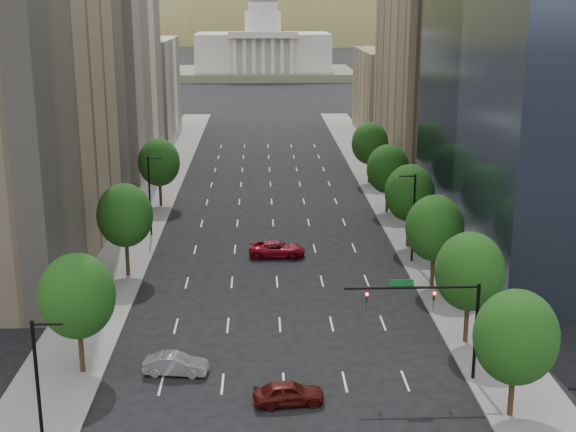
{
  "coord_description": "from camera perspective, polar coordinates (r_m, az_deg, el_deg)",
  "views": [
    {
      "loc": [
        -1.5,
        -18.71,
        25.22
      ],
      "look_at": [
        0.8,
        43.84,
        8.0
      ],
      "focal_mm": 49.18,
      "sensor_mm": 36.0,
      "label": 1
    }
  ],
  "objects": [
    {
      "name": "tree_right_5",
      "position": [
        111.52,
        5.94,
        5.24
      ],
      "size": [
        5.2,
        5.2,
        8.75
      ],
      "color": "#382316",
      "rests_on": "ground"
    },
    {
      "name": "streetlight_rn",
      "position": [
        77.92,
        9.02,
        0.03
      ],
      "size": [
        1.7,
        0.2,
        9.0
      ],
      "color": "black",
      "rests_on": "ground"
    },
    {
      "name": "tree_right_2",
      "position": [
        71.24,
        10.55,
        -0.87
      ],
      "size": [
        5.2,
        5.2,
        8.61
      ],
      "color": "#382316",
      "rests_on": "ground"
    },
    {
      "name": "car_maroon",
      "position": [
        51.98,
        0.04,
        -12.66
      ],
      "size": [
        4.74,
        2.31,
        1.56
      ],
      "primitive_type": "imported",
      "rotation": [
        0.0,
        0.0,
        1.67
      ],
      "color": "#440F0B",
      "rests_on": "ground"
    },
    {
      "name": "tree_left_1",
      "position": [
        74.34,
        -11.71,
        0.04
      ],
      "size": [
        5.2,
        5.2,
        8.97
      ],
      "color": "#382316",
      "rests_on": "ground"
    },
    {
      "name": "filler_left",
      "position": [
        157.32,
        -10.82,
        9.19
      ],
      "size": [
        14.0,
        26.0,
        18.0
      ],
      "primitive_type": "cube",
      "color": "beige",
      "rests_on": "ground"
    },
    {
      "name": "filler_right",
      "position": [
        154.97,
        7.85,
        8.86
      ],
      "size": [
        14.0,
        26.0,
        16.0
      ],
      "primitive_type": "cube",
      "color": "#8C7759",
      "rests_on": "ground"
    },
    {
      "name": "capitol",
      "position": [
        268.94,
        -1.82,
        11.82
      ],
      "size": [
        60.0,
        40.0,
        35.2
      ],
      "color": "#596647",
      "rests_on": "ground"
    },
    {
      "name": "foothills",
      "position": [
        622.36,
        1.26,
        9.56
      ],
      "size": [
        720.0,
        413.0,
        263.0
      ],
      "color": "olive",
      "rests_on": "ground"
    },
    {
      "name": "midrise_cream_left",
      "position": [
        124.2,
        -13.27,
        11.42
      ],
      "size": [
        14.0,
        30.0,
        35.0
      ],
      "primitive_type": "cube",
      "color": "beige",
      "rests_on": "ground"
    },
    {
      "name": "sidewalk_right",
      "position": [
        84.36,
        9.63,
        -2.19
      ],
      "size": [
        6.0,
        200.0,
        0.15
      ],
      "primitive_type": "cube",
      "color": "slate",
      "rests_on": "ground"
    },
    {
      "name": "tree_right_4",
      "position": [
        96.05,
        7.24,
        3.39
      ],
      "size": [
        5.2,
        5.2,
        8.46
      ],
      "color": "#382316",
      "rests_on": "ground"
    },
    {
      "name": "tree_right_1",
      "position": [
        60.11,
        12.99,
        -3.93
      ],
      "size": [
        5.2,
        5.2,
        8.75
      ],
      "color": "#382316",
      "rests_on": "ground"
    },
    {
      "name": "tree_left_2",
      "position": [
        99.45,
        -9.3,
        3.84
      ],
      "size": [
        5.2,
        5.2,
        8.68
      ],
      "color": "#382316",
      "rests_on": "ground"
    },
    {
      "name": "traffic_signal",
      "position": [
        54.03,
        10.99,
        -6.7
      ],
      "size": [
        9.12,
        0.4,
        7.38
      ],
      "color": "black",
      "rests_on": "ground"
    },
    {
      "name": "parking_tan_right",
      "position": [
        122.06,
        10.62,
        10.32
      ],
      "size": [
        14.0,
        30.0,
        30.0
      ],
      "primitive_type": "cube",
      "color": "#8C7759",
      "rests_on": "ground"
    },
    {
      "name": "streetlight_ls",
      "position": [
        45.34,
        -17.52,
        -12.09
      ],
      "size": [
        1.7,
        0.2,
        9.0
      ],
      "color": "black",
      "rests_on": "ground"
    },
    {
      "name": "car_red_far",
      "position": [
        80.04,
        -0.81,
        -2.39
      ],
      "size": [
        5.77,
        2.79,
        1.58
      ],
      "primitive_type": "imported",
      "rotation": [
        0.0,
        0.0,
        1.54
      ],
      "color": "maroon",
      "rests_on": "ground"
    },
    {
      "name": "tree_right_3",
      "position": [
        82.52,
        8.79,
        1.65
      ],
      "size": [
        5.2,
        5.2,
        8.89
      ],
      "color": "#382316",
      "rests_on": "ground"
    },
    {
      "name": "car_silver",
      "position": [
        56.3,
        -8.11,
        -10.57
      ],
      "size": [
        4.61,
        2.06,
        1.47
      ],
      "primitive_type": "imported",
      "rotation": [
        0.0,
        0.0,
        1.45
      ],
      "color": "gray",
      "rests_on": "ground"
    },
    {
      "name": "sidewalk_left",
      "position": [
        83.81,
        -11.63,
        -2.41
      ],
      "size": [
        6.0,
        200.0,
        0.15
      ],
      "primitive_type": "cube",
      "color": "slate",
      "rests_on": "ground"
    },
    {
      "name": "streetlight_ln",
      "position": [
        86.98,
        -9.93,
        1.6
      ],
      "size": [
        1.7,
        0.2,
        9.0
      ],
      "color": "black",
      "rests_on": "ground"
    },
    {
      "name": "tree_left_0",
      "position": [
        55.74,
        -14.99,
        -5.61
      ],
      "size": [
        5.2,
        5.2,
        8.75
      ],
      "color": "#382316",
      "rests_on": "ground"
    },
    {
      "name": "tree_right_0",
      "position": [
        50.44,
        16.16,
        -8.42
      ],
      "size": [
        5.2,
        5.2,
        8.39
      ],
      "color": "#382316",
      "rests_on": "ground"
    }
  ]
}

